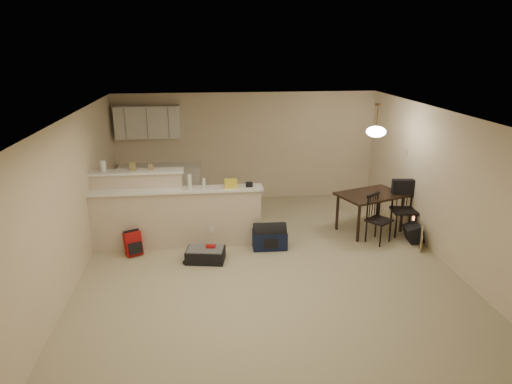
{
  "coord_description": "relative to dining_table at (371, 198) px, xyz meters",
  "views": [
    {
      "loc": [
        -0.95,
        -6.87,
        3.53
      ],
      "look_at": [
        -0.1,
        0.7,
        1.05
      ],
      "focal_mm": 32.0,
      "sensor_mm": 36.0,
      "label": 1
    }
  ],
  "objects": [
    {
      "name": "kitchen_counter",
      "position": [
        -4.2,
        1.98,
        -0.22
      ],
      "size": [
        1.8,
        0.6,
        0.9
      ],
      "primitive_type": "cube",
      "color": "white",
      "rests_on": "ground"
    },
    {
      "name": "dining_table",
      "position": [
        0.0,
        0.0,
        0.0
      ],
      "size": [
        1.43,
        1.19,
        0.77
      ],
      "rotation": [
        0.0,
        0.0,
        0.35
      ],
      "color": "black",
      "rests_on": "ground"
    },
    {
      "name": "black_daypack",
      "position": [
        0.65,
        -0.6,
        -0.51
      ],
      "size": [
        0.29,
        0.39,
        0.32
      ],
      "primitive_type": "cube",
      "rotation": [
        0.0,
        0.0,
        1.47
      ],
      "color": "black",
      "rests_on": "ground"
    },
    {
      "name": "dining_chair_near",
      "position": [
        -0.02,
        -0.55,
        -0.21
      ],
      "size": [
        0.55,
        0.55,
        0.92
      ],
      "primitive_type": null,
      "rotation": [
        0.0,
        0.0,
        0.65
      ],
      "color": "black",
      "rests_on": "ground"
    },
    {
      "name": "bag_lump",
      "position": [
        -2.73,
        -0.31,
        0.49
      ],
      "size": [
        0.22,
        0.18,
        0.14
      ],
      "primitive_type": "cube",
      "color": "olive",
      "rests_on": "breakfast_bar"
    },
    {
      "name": "jar",
      "position": [
        -4.95,
        -0.09,
        0.82
      ],
      "size": [
        0.1,
        0.1,
        0.2
      ],
      "primitive_type": "cylinder",
      "color": "silver",
      "rests_on": "breakfast_bar"
    },
    {
      "name": "navy_duffel",
      "position": [
        -2.06,
        -0.6,
        -0.51
      ],
      "size": [
        0.62,
        0.34,
        0.33
      ],
      "primitive_type": "cube",
      "rotation": [
        0.0,
        0.0,
        -0.02
      ],
      "color": "#111936",
      "rests_on": "ground"
    },
    {
      "name": "thermostat",
      "position": [
        0.78,
        0.34,
        0.83
      ],
      "size": [
        0.02,
        0.12,
        0.12
      ],
      "primitive_type": "cube",
      "color": "beige",
      "rests_on": "room"
    },
    {
      "name": "room",
      "position": [
        -2.2,
        -1.21,
        0.58
      ],
      "size": [
        7.0,
        7.02,
        2.5
      ],
      "color": "#B9AF8E",
      "rests_on": "ground"
    },
    {
      "name": "breakfast_bar",
      "position": [
        -3.96,
        -0.23,
        -0.07
      ],
      "size": [
        3.08,
        0.58,
        1.39
      ],
      "color": "beige",
      "rests_on": "ground"
    },
    {
      "name": "suitcase",
      "position": [
        -3.22,
        -0.99,
        -0.57
      ],
      "size": [
        0.7,
        0.52,
        0.22
      ],
      "primitive_type": "cube",
      "rotation": [
        0.0,
        0.0,
        -0.17
      ],
      "color": "black",
      "rests_on": "ground"
    },
    {
      "name": "dining_chair_far",
      "position": [
        0.59,
        -0.25,
        -0.16
      ],
      "size": [
        0.5,
        0.48,
        1.03
      ],
      "primitive_type": null,
      "rotation": [
        0.0,
        0.0,
        -0.12
      ],
      "color": "black",
      "rests_on": "ground"
    },
    {
      "name": "bottle_a",
      "position": [
        -3.45,
        -0.31,
        0.55
      ],
      "size": [
        0.07,
        0.07,
        0.26
      ],
      "primitive_type": "cylinder",
      "color": "silver",
      "rests_on": "breakfast_bar"
    },
    {
      "name": "cereal_box",
      "position": [
        -4.45,
        -0.09,
        0.8
      ],
      "size": [
        0.1,
        0.07,
        0.16
      ],
      "primitive_type": "cube",
      "color": "olive",
      "rests_on": "breakfast_bar"
    },
    {
      "name": "pendant_lamp",
      "position": [
        -0.0,
        0.0,
        1.32
      ],
      "size": [
        0.36,
        0.36,
        0.62
      ],
      "color": "brown",
      "rests_on": "room"
    },
    {
      "name": "bottle_b",
      "position": [
        -3.21,
        -0.31,
        0.51
      ],
      "size": [
        0.06,
        0.06,
        0.18
      ],
      "primitive_type": "cylinder",
      "color": "silver",
      "rests_on": "breakfast_bar"
    },
    {
      "name": "upper_cabinets",
      "position": [
        -4.4,
        2.11,
        1.23
      ],
      "size": [
        1.4,
        0.34,
        0.7
      ],
      "primitive_type": "cube",
      "color": "white",
      "rests_on": "room"
    },
    {
      "name": "small_box",
      "position": [
        -4.14,
        -0.09,
        0.78
      ],
      "size": [
        0.08,
        0.06,
        0.12
      ],
      "primitive_type": "cube",
      "color": "olive",
      "rests_on": "breakfast_bar"
    },
    {
      "name": "pouch",
      "position": [
        -2.4,
        -0.31,
        0.46
      ],
      "size": [
        0.12,
        0.1,
        0.08
      ],
      "primitive_type": "cube",
      "color": "olive",
      "rests_on": "breakfast_bar"
    },
    {
      "name": "cardboard_sheet",
      "position": [
        0.65,
        -0.93,
        -0.5
      ],
      "size": [
        0.2,
        0.41,
        0.34
      ],
      "primitive_type": "cube",
      "rotation": [
        0.0,
        0.0,
        1.14
      ],
      "color": "olive",
      "rests_on": "ground"
    },
    {
      "name": "red_backpack",
      "position": [
        -4.47,
        -0.6,
        -0.46
      ],
      "size": [
        0.33,
        0.28,
        0.42
      ],
      "primitive_type": "cube",
      "rotation": [
        0.0,
        0.0,
        0.46
      ],
      "color": "#A61312",
      "rests_on": "ground"
    }
  ]
}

